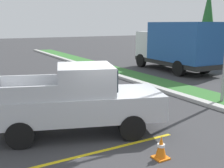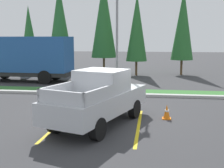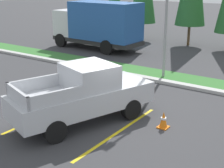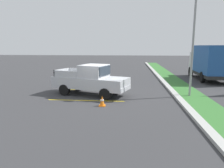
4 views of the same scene
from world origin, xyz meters
name	(u,v)px [view 2 (image 2 of 4)]	position (x,y,z in m)	size (l,w,h in m)	color
ground_plane	(115,119)	(0.00, 0.00, 0.00)	(120.00, 120.00, 0.00)	#38383A
parking_line_near	(60,123)	(-2.08, -0.83, 0.00)	(0.12, 4.80, 0.01)	yellow
parking_line_far	(139,126)	(1.02, -0.83, 0.00)	(0.12, 4.80, 0.01)	yellow
curb_strip	(126,95)	(0.00, 5.00, 0.07)	(56.00, 0.40, 0.15)	#B2B2AD
grass_median	(127,92)	(0.00, 6.10, 0.03)	(56.00, 1.80, 0.06)	#387533
pickup_truck_main	(99,98)	(-0.51, -0.78, 1.04)	(3.49, 5.55, 2.10)	black
cargo_truck_distant	(29,57)	(-7.80, 9.71, 1.85)	(6.88, 2.70, 3.40)	black
street_light	(117,26)	(-0.63, 5.75, 4.01)	(0.24, 1.49, 6.91)	gray
cypress_tree_leftmost	(29,34)	(-10.08, 15.13, 3.70)	(1.64, 1.64, 6.29)	brown
cypress_tree_left_inner	(60,21)	(-6.90, 14.62, 4.84)	(2.14, 2.14, 8.21)	brown
cypress_tree_center	(104,17)	(-2.90, 14.81, 5.11)	(2.26, 2.26, 8.68)	brown
cypress_tree_right_inner	(137,28)	(0.05, 14.61, 4.20)	(1.85, 1.85, 7.13)	brown
cypress_tree_rightmost	(183,24)	(4.05, 15.45, 4.48)	(1.98, 1.98, 7.60)	brown
traffic_cone	(167,112)	(2.11, 0.34, 0.29)	(0.36, 0.36, 0.60)	orange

